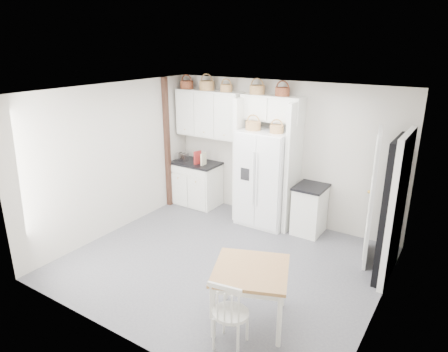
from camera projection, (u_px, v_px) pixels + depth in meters
The scene contains 29 objects.
floor at pixel (223, 263), 6.16m from camera, with size 4.50×4.50×0.00m, color #484753.
ceiling at pixel (223, 92), 5.33m from camera, with size 4.50×4.50×0.00m, color white.
wall_back at pixel (282, 153), 7.34m from camera, with size 4.50×4.50×0.00m, color beige.
wall_left at pixel (114, 160), 6.90m from camera, with size 4.00×4.00×0.00m, color beige.
wall_right at pixel (387, 219), 4.59m from camera, with size 4.00×4.00×0.00m, color beige.
refrigerator at pixel (265, 178), 7.28m from camera, with size 0.91×0.73×1.76m, color white.
base_cab_left at pixel (197, 184), 8.28m from camera, with size 0.94×0.59×0.87m, color white.
base_cab_right at pixel (309, 210), 7.02m from camera, with size 0.48×0.57×0.84m, color white.
dining_table at pixel (250, 295), 4.78m from camera, with size 0.86×0.86×0.72m, color #935A2D.
windsor_chair at pixel (231, 313), 4.36m from camera, with size 0.41×0.38×0.84m, color white.
counter_left at pixel (196, 163), 8.13m from camera, with size 0.98×0.63×0.04m, color black.
counter_right at pixel (311, 187), 6.87m from camera, with size 0.51×0.61×0.04m, color black.
toaster at pixel (182, 157), 8.18m from camera, with size 0.24×0.14×0.17m, color silver.
cookbook_red at pixel (198, 157), 7.97m from camera, with size 0.04×0.18×0.26m, color maroon.
cookbook_cream at pixel (203, 159), 7.90m from camera, with size 0.04×0.16×0.24m, color beige.
basket_upper_a at pixel (187, 85), 7.89m from camera, with size 0.27×0.27×0.15m, color #53231C.
basket_upper_b at pixel (207, 86), 7.63m from camera, with size 0.30×0.30×0.18m, color olive.
basket_upper_c at pixel (226, 88), 7.41m from camera, with size 0.23×0.23×0.13m, color olive.
basket_bridge_a at pixel (257, 90), 7.08m from camera, with size 0.28×0.28×0.16m, color olive.
basket_bridge_b at pixel (282, 92), 6.83m from camera, with size 0.26×0.26×0.15m, color #53231C.
basket_fridge_a at pixel (253, 126), 7.01m from camera, with size 0.28×0.28×0.15m, color olive.
basket_fridge_b at pixel (277, 129), 6.78m from camera, with size 0.24×0.24×0.13m, color olive.
upper_cabinet at pixel (209, 114), 7.78m from camera, with size 1.40×0.34×0.90m, color white.
bridge_cabinet at pixel (272, 108), 7.01m from camera, with size 1.12×0.34×0.45m, color white.
fridge_panel_left at pixel (243, 159), 7.48m from camera, with size 0.08×0.60×2.30m, color white.
fridge_panel_right at pixel (293, 168), 6.96m from camera, with size 0.08×0.60×2.30m, color white.
trim_post at pixel (167, 144), 7.95m from camera, with size 0.09×0.09×2.60m, color black.
doorway_void at pixel (393, 210), 5.52m from camera, with size 0.18×0.85×2.05m, color black.
door_slab at pixel (372, 197), 5.97m from camera, with size 0.80×0.04×2.05m, color white.
Camera 1 is at (2.94, -4.54, 3.24)m, focal length 32.00 mm.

